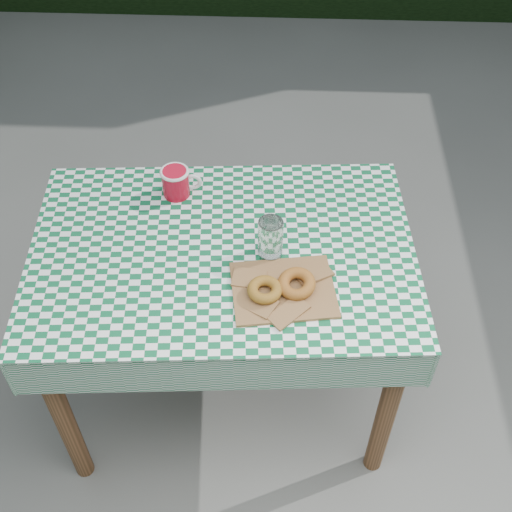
{
  "coord_description": "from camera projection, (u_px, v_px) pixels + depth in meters",
  "views": [
    {
      "loc": [
        0.09,
        -1.28,
        2.16
      ],
      "look_at": [
        0.03,
        -0.02,
        0.79
      ],
      "focal_mm": 46.56,
      "sensor_mm": 36.0,
      "label": 1
    }
  ],
  "objects": [
    {
      "name": "tablecloth",
      "position": [
        222.0,
        251.0,
        1.93
      ],
      "size": [
        1.17,
        0.83,
        0.01
      ],
      "primitive_type": "cube",
      "rotation": [
        0.0,
        0.0,
        0.07
      ],
      "color": "#0D5630",
      "rests_on": "table"
    },
    {
      "name": "coffee_mug",
      "position": [
        176.0,
        183.0,
        2.06
      ],
      "size": [
        0.18,
        0.18,
        0.09
      ],
      "primitive_type": null,
      "rotation": [
        0.0,
        0.0,
        0.1
      ],
      "color": "#AE0B1F",
      "rests_on": "tablecloth"
    },
    {
      "name": "bagel_back",
      "position": [
        296.0,
        284.0,
        1.8
      ],
      "size": [
        0.14,
        0.14,
        0.03
      ],
      "primitive_type": "torus",
      "rotation": [
        0.0,
        0.0,
        -0.52
      ],
      "color": "#96541F",
      "rests_on": "paper_bag"
    },
    {
      "name": "table",
      "position": [
        226.0,
        328.0,
        2.21
      ],
      "size": [
        1.15,
        0.81,
        0.75
      ],
      "primitive_type": "cube",
      "rotation": [
        0.0,
        0.0,
        0.07
      ],
      "color": "#50321B",
      "rests_on": "ground"
    },
    {
      "name": "ground",
      "position": [
        248.0,
        396.0,
        2.46
      ],
      "size": [
        60.0,
        60.0,
        0.0
      ],
      "primitive_type": "plane",
      "color": "#52534E",
      "rests_on": "ground"
    },
    {
      "name": "paper_bag",
      "position": [
        283.0,
        289.0,
        1.82
      ],
      "size": [
        0.31,
        0.26,
        0.01
      ],
      "primitive_type": "cube",
      "rotation": [
        0.0,
        0.0,
        0.15
      ],
      "color": "olive",
      "rests_on": "tablecloth"
    },
    {
      "name": "drinking_glass",
      "position": [
        270.0,
        239.0,
        1.87
      ],
      "size": [
        0.09,
        0.09,
        0.13
      ],
      "primitive_type": "cylinder",
      "rotation": [
        0.0,
        0.0,
        0.25
      ],
      "color": "white",
      "rests_on": "tablecloth"
    },
    {
      "name": "bagel_front",
      "position": [
        265.0,
        290.0,
        1.79
      ],
      "size": [
        0.11,
        0.11,
        0.03
      ],
      "primitive_type": "torus",
      "rotation": [
        0.0,
        0.0,
        -0.12
      ],
      "color": "#93631E",
      "rests_on": "paper_bag"
    }
  ]
}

